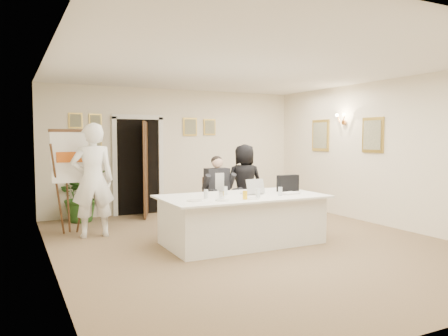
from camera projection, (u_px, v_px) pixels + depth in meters
floor at (252, 243)px, 7.03m from camera, size 7.00×7.00×0.00m
ceiling at (253, 67)px, 6.84m from camera, size 6.00×7.00×0.02m
wall_back at (176, 151)px, 10.06m from camera, size 6.00×0.10×2.80m
wall_left at (50, 161)px, 5.60m from camera, size 0.10×7.00×2.80m
wall_right at (389, 153)px, 8.27m from camera, size 0.10×7.00×2.80m
doorway at (141, 168)px, 9.53m from camera, size 1.14×0.86×2.20m
pictures_back_wall at (142, 131)px, 9.65m from camera, size 3.40×0.06×0.80m
pictures_right_wall at (344, 135)px, 9.31m from camera, size 0.06×2.20×0.80m
wall_sconce at (342, 119)px, 9.25m from camera, size 0.20×0.30×0.24m
conference_table at (242, 219)px, 7.01m from camera, size 2.61×1.40×0.78m
seated_man at (218, 192)px, 8.03m from camera, size 0.61×0.65×1.38m
flip_chart at (70, 187)px, 7.63m from camera, size 0.64×0.41×1.80m
standing_man at (93, 180)px, 7.41m from camera, size 0.73×0.49×1.95m
standing_woman at (244, 183)px, 8.82m from camera, size 0.85×0.63×1.57m
potted_palm at (82, 195)px, 8.83m from camera, size 1.20×1.13×1.06m
laptop at (252, 186)px, 7.16m from camera, size 0.33×0.35×0.28m
laptop_bag at (288, 183)px, 7.51m from camera, size 0.41×0.13×0.28m
paper_stack at (290, 193)px, 7.14m from camera, size 0.34×0.28×0.03m
plate_left at (194, 201)px, 6.36m from camera, size 0.23×0.23×0.01m
plate_mid at (222, 200)px, 6.39m from camera, size 0.26×0.26×0.01m
plate_near at (252, 198)px, 6.61m from camera, size 0.29×0.29×0.01m
glass_a at (206, 194)px, 6.61m from camera, size 0.08×0.08×0.14m
glass_b at (258, 193)px, 6.72m from camera, size 0.09×0.09×0.14m
glass_c at (280, 191)px, 6.94m from camera, size 0.08×0.08×0.14m
glass_d at (225, 191)px, 7.02m from camera, size 0.08×0.08×0.14m
oj_glass at (245, 195)px, 6.53m from camera, size 0.08×0.08×0.13m
steel_jug at (222, 195)px, 6.65m from camera, size 0.11×0.11×0.11m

